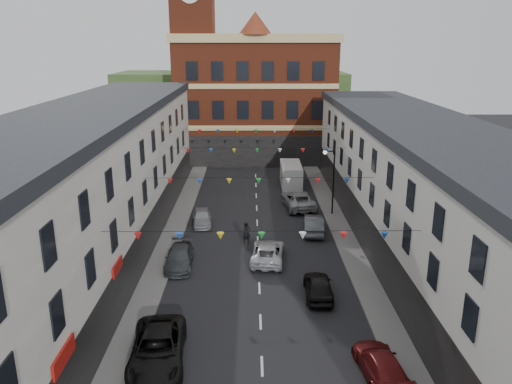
{
  "coord_description": "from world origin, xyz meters",
  "views": [
    {
      "loc": [
        -0.48,
        -28.61,
        14.96
      ],
      "look_at": [
        -0.13,
        8.62,
        3.81
      ],
      "focal_mm": 35.0,
      "sensor_mm": 36.0,
      "label": 1
    }
  ],
  "objects_px": {
    "street_lamp": "(331,173)",
    "car_right_f": "(298,200)",
    "car_right_c": "(381,365)",
    "car_right_e": "(314,224)",
    "car_left_d": "(180,258)",
    "pedestrian": "(247,233)",
    "car_right_d": "(319,286)",
    "white_van": "(291,175)",
    "car_left_e": "(202,217)",
    "car_left_c": "(158,349)",
    "moving_car": "(268,252)"
  },
  "relations": [
    {
      "from": "car_right_d",
      "to": "car_right_e",
      "type": "distance_m",
      "value": 10.84
    },
    {
      "from": "car_right_d",
      "to": "car_right_f",
      "type": "relative_size",
      "value": 0.73
    },
    {
      "from": "street_lamp",
      "to": "car_left_d",
      "type": "xyz_separation_m",
      "value": [
        -12.05,
        -10.71,
        -3.25
      ]
    },
    {
      "from": "car_left_e",
      "to": "car_right_d",
      "type": "xyz_separation_m",
      "value": [
        8.34,
        -12.76,
        0.04
      ]
    },
    {
      "from": "car_right_e",
      "to": "street_lamp",
      "type": "bearing_deg",
      "value": -108.61
    },
    {
      "from": "car_left_d",
      "to": "car_right_d",
      "type": "xyz_separation_m",
      "value": [
        9.1,
        -4.41,
        0.04
      ]
    },
    {
      "from": "car_right_e",
      "to": "pedestrian",
      "type": "xyz_separation_m",
      "value": [
        -5.48,
        -2.36,
        0.15
      ]
    },
    {
      "from": "car_right_c",
      "to": "car_right_e",
      "type": "xyz_separation_m",
      "value": [
        -0.89,
        18.52,
        0.09
      ]
    },
    {
      "from": "car_right_e",
      "to": "car_left_e",
      "type": "bearing_deg",
      "value": -6.3
    },
    {
      "from": "car_right_f",
      "to": "street_lamp",
      "type": "bearing_deg",
      "value": 132.85
    },
    {
      "from": "car_right_e",
      "to": "pedestrian",
      "type": "distance_m",
      "value": 5.96
    },
    {
      "from": "car_left_e",
      "to": "white_van",
      "type": "xyz_separation_m",
      "value": [
        8.54,
        12.0,
        0.56
      ]
    },
    {
      "from": "car_left_e",
      "to": "car_right_e",
      "type": "relative_size",
      "value": 0.88
    },
    {
      "from": "car_right_c",
      "to": "street_lamp",
      "type": "bearing_deg",
      "value": -98.1
    },
    {
      "from": "car_left_c",
      "to": "car_right_d",
      "type": "relative_size",
      "value": 1.36
    },
    {
      "from": "car_left_e",
      "to": "pedestrian",
      "type": "height_order",
      "value": "pedestrian"
    },
    {
      "from": "street_lamp",
      "to": "car_right_d",
      "type": "bearing_deg",
      "value": -101.04
    },
    {
      "from": "car_left_e",
      "to": "moving_car",
      "type": "relative_size",
      "value": 0.81
    },
    {
      "from": "car_right_c",
      "to": "pedestrian",
      "type": "xyz_separation_m",
      "value": [
        -6.36,
        16.15,
        0.24
      ]
    },
    {
      "from": "car_left_d",
      "to": "car_right_c",
      "type": "xyz_separation_m",
      "value": [
        11.0,
        -12.13,
        -0.01
      ]
    },
    {
      "from": "car_right_f",
      "to": "white_van",
      "type": "relative_size",
      "value": 1.01
    },
    {
      "from": "moving_car",
      "to": "white_van",
      "type": "distance_m",
      "value": 19.72
    },
    {
      "from": "pedestrian",
      "to": "car_left_d",
      "type": "bearing_deg",
      "value": -163.97
    },
    {
      "from": "car_left_d",
      "to": "car_right_e",
      "type": "xyz_separation_m",
      "value": [
        10.11,
        6.39,
        0.08
      ]
    },
    {
      "from": "car_left_d",
      "to": "pedestrian",
      "type": "xyz_separation_m",
      "value": [
        4.64,
        4.03,
        0.23
      ]
    },
    {
      "from": "street_lamp",
      "to": "moving_car",
      "type": "height_order",
      "value": "street_lamp"
    },
    {
      "from": "car_left_d",
      "to": "white_van",
      "type": "height_order",
      "value": "white_van"
    },
    {
      "from": "white_van",
      "to": "pedestrian",
      "type": "distance_m",
      "value": 16.98
    },
    {
      "from": "white_van",
      "to": "car_right_c",
      "type": "bearing_deg",
      "value": -86.57
    },
    {
      "from": "street_lamp",
      "to": "car_left_d",
      "type": "height_order",
      "value": "street_lamp"
    },
    {
      "from": "car_right_c",
      "to": "moving_car",
      "type": "xyz_separation_m",
      "value": [
        -4.84,
        13.01,
        0.03
      ]
    },
    {
      "from": "street_lamp",
      "to": "car_right_e",
      "type": "relative_size",
      "value": 1.35
    },
    {
      "from": "car_right_d",
      "to": "car_right_e",
      "type": "bearing_deg",
      "value": -93.59
    },
    {
      "from": "car_right_c",
      "to": "car_right_f",
      "type": "bearing_deg",
      "value": -91.81
    },
    {
      "from": "car_left_e",
      "to": "car_right_f",
      "type": "bearing_deg",
      "value": 20.89
    },
    {
      "from": "car_left_e",
      "to": "car_right_d",
      "type": "bearing_deg",
      "value": -63.65
    },
    {
      "from": "car_left_d",
      "to": "street_lamp",
      "type": "bearing_deg",
      "value": 40.06
    },
    {
      "from": "car_left_c",
      "to": "moving_car",
      "type": "bearing_deg",
      "value": 59.65
    },
    {
      "from": "car_right_c",
      "to": "car_left_c",
      "type": "bearing_deg",
      "value": -11.92
    },
    {
      "from": "moving_car",
      "to": "pedestrian",
      "type": "bearing_deg",
      "value": -58.27
    },
    {
      "from": "street_lamp",
      "to": "car_right_f",
      "type": "distance_m",
      "value": 4.64
    },
    {
      "from": "street_lamp",
      "to": "car_left_c",
      "type": "bearing_deg",
      "value": -118.19
    },
    {
      "from": "car_left_e",
      "to": "car_right_d",
      "type": "distance_m",
      "value": 15.25
    },
    {
      "from": "car_left_d",
      "to": "moving_car",
      "type": "height_order",
      "value": "moving_car"
    },
    {
      "from": "car_right_e",
      "to": "moving_car",
      "type": "bearing_deg",
      "value": 59.87
    },
    {
      "from": "car_left_e",
      "to": "car_right_f",
      "type": "xyz_separation_m",
      "value": [
        8.64,
        4.54,
        0.12
      ]
    },
    {
      "from": "car_left_d",
      "to": "pedestrian",
      "type": "bearing_deg",
      "value": 39.41
    },
    {
      "from": "car_left_d",
      "to": "white_van",
      "type": "bearing_deg",
      "value": 63.87
    },
    {
      "from": "car_right_c",
      "to": "car_right_f",
      "type": "distance_m",
      "value": 25.07
    },
    {
      "from": "street_lamp",
      "to": "car_right_d",
      "type": "height_order",
      "value": "street_lamp"
    }
  ]
}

